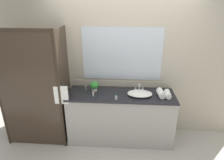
# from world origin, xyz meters

# --- Properties ---
(ground_plane) EXTENTS (8.00, 8.00, 0.00)m
(ground_plane) POSITION_xyz_m (0.00, 0.00, 0.00)
(ground_plane) COLOR #B7B2A8
(wall_back_with_mirror) EXTENTS (4.40, 0.06, 2.60)m
(wall_back_with_mirror) POSITION_xyz_m (0.00, 0.34, 1.30)
(wall_back_with_mirror) COLOR #B2A893
(wall_back_with_mirror) RESTS_ON ground_plane
(vanity_cabinet) EXTENTS (1.80, 0.58, 0.90)m
(vanity_cabinet) POSITION_xyz_m (0.00, 0.01, 0.45)
(vanity_cabinet) COLOR #9E9993
(vanity_cabinet) RESTS_ON ground_plane
(shower_enclosure) EXTENTS (1.20, 0.59, 2.00)m
(shower_enclosure) POSITION_xyz_m (-1.28, -0.19, 1.03)
(shower_enclosure) COLOR #2D2319
(shower_enclosure) RESTS_ON ground_plane
(sink_basin) EXTENTS (0.41, 0.29, 0.07)m
(sink_basin) POSITION_xyz_m (0.31, -0.03, 0.93)
(sink_basin) COLOR white
(sink_basin) RESTS_ON vanity_cabinet
(faucet) EXTENTS (0.17, 0.14, 0.14)m
(faucet) POSITION_xyz_m (0.31, 0.15, 0.95)
(faucet) COLOR silver
(faucet) RESTS_ON vanity_cabinet
(potted_plant) EXTENTS (0.15, 0.15, 0.17)m
(potted_plant) POSITION_xyz_m (-0.46, 0.10, 1.00)
(potted_plant) COLOR beige
(potted_plant) RESTS_ON vanity_cabinet
(amenity_bottle_shampoo) EXTENTS (0.03, 0.03, 0.10)m
(amenity_bottle_shampoo) POSITION_xyz_m (-0.61, 0.08, 0.95)
(amenity_bottle_shampoo) COLOR #4C7056
(amenity_bottle_shampoo) RESTS_ON vanity_cabinet
(amenity_bottle_body_wash) EXTENTS (0.03, 0.03, 0.08)m
(amenity_bottle_body_wash) POSITION_xyz_m (-0.07, -0.20, 0.94)
(amenity_bottle_body_wash) COLOR silver
(amenity_bottle_body_wash) RESTS_ON vanity_cabinet
(amenity_bottle_conditioner) EXTENTS (0.03, 0.03, 0.10)m
(amenity_bottle_conditioner) POSITION_xyz_m (-0.45, -0.10, 0.95)
(amenity_bottle_conditioner) COLOR silver
(amenity_bottle_conditioner) RESTS_ON vanity_cabinet
(rolled_towel_near_edge) EXTENTS (0.10, 0.22, 0.09)m
(rolled_towel_near_edge) POSITION_xyz_m (0.76, -0.04, 0.95)
(rolled_towel_near_edge) COLOR white
(rolled_towel_near_edge) RESTS_ON vanity_cabinet
(rolled_towel_middle) EXTENTS (0.13, 0.23, 0.11)m
(rolled_towel_middle) POSITION_xyz_m (0.65, -0.04, 0.95)
(rolled_towel_middle) COLOR white
(rolled_towel_middle) RESTS_ON vanity_cabinet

